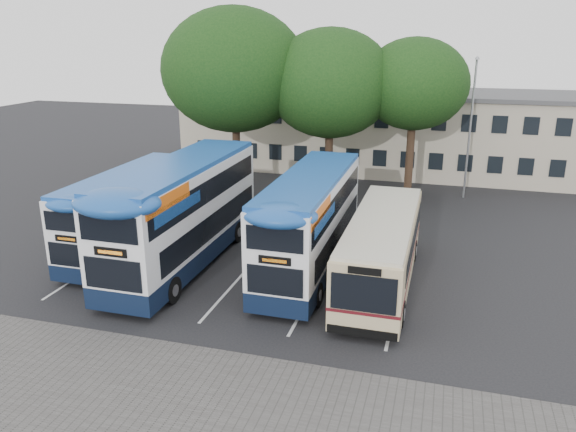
# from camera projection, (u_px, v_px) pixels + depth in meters

# --- Properties ---
(ground) EXTENTS (120.00, 120.00, 0.00)m
(ground) POSITION_uv_depth(u_px,v_px,m) (298.00, 331.00, 20.61)
(ground) COLOR black
(ground) RESTS_ON ground
(paving_strip) EXTENTS (40.00, 6.00, 0.01)m
(paving_strip) POSITION_uv_depth(u_px,v_px,m) (189.00, 404.00, 16.56)
(paving_strip) COLOR #595654
(paving_strip) RESTS_ON ground
(bay_lines) EXTENTS (14.12, 11.00, 0.01)m
(bay_lines) POSITION_uv_depth(u_px,v_px,m) (248.00, 268.00, 26.16)
(bay_lines) COLOR silver
(bay_lines) RESTS_ON ground
(depot_building) EXTENTS (32.40, 8.40, 6.20)m
(depot_building) POSITION_uv_depth(u_px,v_px,m) (387.00, 130.00, 44.28)
(depot_building) COLOR #BAB096
(depot_building) RESTS_ON ground
(lamp_post) EXTENTS (0.25, 1.05, 9.06)m
(lamp_post) POSITION_uv_depth(u_px,v_px,m) (471.00, 121.00, 35.70)
(lamp_post) COLOR gray
(lamp_post) RESTS_ON ground
(tree_left) EXTENTS (9.16, 9.16, 12.10)m
(tree_left) POSITION_uv_depth(u_px,v_px,m) (234.00, 70.00, 35.33)
(tree_left) COLOR black
(tree_left) RESTS_ON ground
(tree_mid) EXTENTS (7.92, 7.92, 10.82)m
(tree_mid) POSITION_uv_depth(u_px,v_px,m) (330.00, 84.00, 34.75)
(tree_mid) COLOR black
(tree_mid) RESTS_ON ground
(tree_right) EXTENTS (6.58, 6.58, 10.26)m
(tree_right) POSITION_uv_depth(u_px,v_px,m) (415.00, 84.00, 34.28)
(tree_right) COLOR black
(tree_right) RESTS_ON ground
(bus_dd_left) EXTENTS (2.34, 9.64, 4.01)m
(bus_dd_left) POSITION_uv_depth(u_px,v_px,m) (130.00, 208.00, 27.65)
(bus_dd_left) COLOR #0D1932
(bus_dd_left) RESTS_ON ground
(bus_dd_mid) EXTENTS (2.85, 11.75, 4.90)m
(bus_dd_mid) POSITION_uv_depth(u_px,v_px,m) (183.00, 209.00, 25.84)
(bus_dd_mid) COLOR #0D1932
(bus_dd_mid) RESTS_ON ground
(bus_dd_right) EXTENTS (2.61, 10.76, 4.48)m
(bus_dd_right) POSITION_uv_depth(u_px,v_px,m) (310.00, 219.00, 25.25)
(bus_dd_right) COLOR #0D1932
(bus_dd_right) RESTS_ON ground
(bus_single) EXTENTS (2.64, 10.38, 3.10)m
(bus_single) POSITION_uv_depth(u_px,v_px,m) (382.00, 246.00, 23.99)
(bus_single) COLOR #CCB588
(bus_single) RESTS_ON ground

